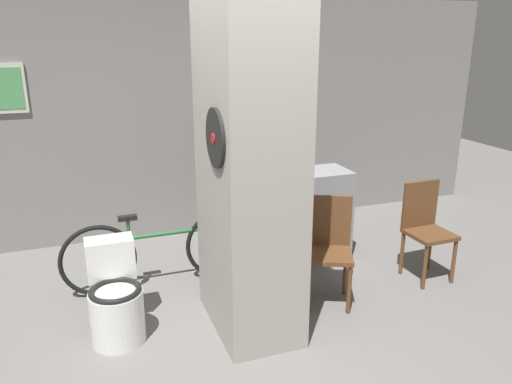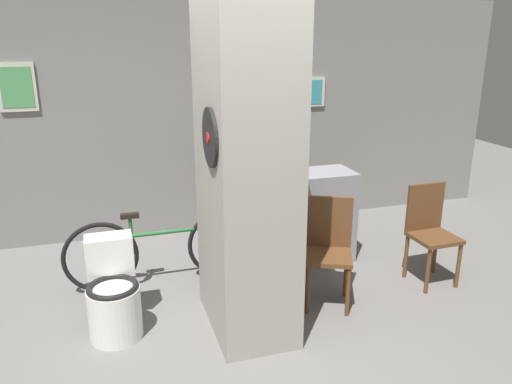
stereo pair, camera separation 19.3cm
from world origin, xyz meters
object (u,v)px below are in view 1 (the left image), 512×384
at_px(toilet, 116,300).
at_px(bicycle, 162,250).
at_px(bottle_tall, 283,166).
at_px(chair_by_doorway, 425,226).
at_px(chair_near_pillar, 329,245).

height_order(toilet, bicycle, toilet).
bearing_deg(bottle_tall, toilet, -156.01).
bearing_deg(bicycle, bottle_tall, 2.13).
height_order(toilet, chair_by_doorway, chair_by_doorway).
bearing_deg(bottle_tall, chair_by_doorway, -31.23).
distance_m(chair_near_pillar, bicycle, 1.49).
bearing_deg(chair_by_doorway, chair_near_pillar, -176.76).
bearing_deg(chair_near_pillar, chair_by_doorway, 28.89).
relative_size(chair_by_doorway, bottle_tall, 3.48).
bearing_deg(toilet, chair_near_pillar, -1.32).
distance_m(chair_by_doorway, bicycle, 2.43).
relative_size(chair_near_pillar, bicycle, 0.52).
bearing_deg(bicycle, toilet, -124.09).
distance_m(toilet, chair_near_pillar, 1.77).
bearing_deg(chair_near_pillar, toilet, -156.95).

